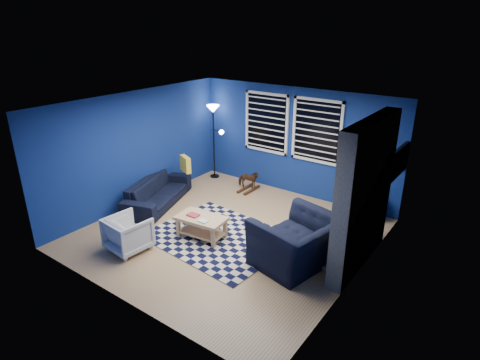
{
  "coord_description": "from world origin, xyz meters",
  "views": [
    {
      "loc": [
        4.19,
        -5.41,
        3.86
      ],
      "look_at": [
        0.05,
        0.3,
        1.03
      ],
      "focal_mm": 30.0,
      "sensor_mm": 36.0,
      "label": 1
    }
  ],
  "objects_px": {
    "sofa": "(158,192)",
    "armchair_big": "(297,242)",
    "coffee_table": "(201,223)",
    "cabinet": "(368,207)",
    "rocking_horse": "(248,180)",
    "floor_lamp": "(214,119)",
    "tv": "(398,162)",
    "armchair_bent": "(128,233)"
  },
  "relations": [
    {
      "from": "rocking_horse",
      "to": "floor_lamp",
      "type": "height_order",
      "value": "floor_lamp"
    },
    {
      "from": "armchair_bent",
      "to": "tv",
      "type": "bearing_deg",
      "value": -130.03
    },
    {
      "from": "floor_lamp",
      "to": "coffee_table",
      "type": "bearing_deg",
      "value": -55.28
    },
    {
      "from": "rocking_horse",
      "to": "coffee_table",
      "type": "xyz_separation_m",
      "value": [
        0.58,
        -2.39,
        0.03
      ]
    },
    {
      "from": "coffee_table",
      "to": "rocking_horse",
      "type": "bearing_deg",
      "value": 103.75
    },
    {
      "from": "sofa",
      "to": "armchair_big",
      "type": "distance_m",
      "value": 3.67
    },
    {
      "from": "coffee_table",
      "to": "floor_lamp",
      "type": "height_order",
      "value": "floor_lamp"
    },
    {
      "from": "tv",
      "to": "cabinet",
      "type": "height_order",
      "value": "tv"
    },
    {
      "from": "rocking_horse",
      "to": "floor_lamp",
      "type": "bearing_deg",
      "value": 55.15
    },
    {
      "from": "armchair_big",
      "to": "coffee_table",
      "type": "xyz_separation_m",
      "value": [
        -1.87,
        -0.26,
        -0.11
      ]
    },
    {
      "from": "rocking_horse",
      "to": "floor_lamp",
      "type": "relative_size",
      "value": 0.27
    },
    {
      "from": "sofa",
      "to": "floor_lamp",
      "type": "relative_size",
      "value": 1.05
    },
    {
      "from": "sofa",
      "to": "armchair_bent",
      "type": "bearing_deg",
      "value": -168.2
    },
    {
      "from": "rocking_horse",
      "to": "cabinet",
      "type": "distance_m",
      "value": 2.85
    },
    {
      "from": "tv",
      "to": "sofa",
      "type": "relative_size",
      "value": 0.5
    },
    {
      "from": "armchair_bent",
      "to": "rocking_horse",
      "type": "bearing_deg",
      "value": -88.05
    },
    {
      "from": "sofa",
      "to": "coffee_table",
      "type": "xyz_separation_m",
      "value": [
        1.79,
        -0.57,
        0.03
      ]
    },
    {
      "from": "sofa",
      "to": "floor_lamp",
      "type": "height_order",
      "value": "floor_lamp"
    },
    {
      "from": "armchair_big",
      "to": "cabinet",
      "type": "height_order",
      "value": "armchair_big"
    },
    {
      "from": "armchair_big",
      "to": "floor_lamp",
      "type": "height_order",
      "value": "floor_lamp"
    },
    {
      "from": "sofa",
      "to": "armchair_big",
      "type": "relative_size",
      "value": 1.5
    },
    {
      "from": "tv",
      "to": "floor_lamp",
      "type": "height_order",
      "value": "floor_lamp"
    },
    {
      "from": "cabinet",
      "to": "floor_lamp",
      "type": "bearing_deg",
      "value": 160.83
    },
    {
      "from": "armchair_bent",
      "to": "sofa",
      "type": "bearing_deg",
      "value": -53.43
    },
    {
      "from": "sofa",
      "to": "armchair_bent",
      "type": "distance_m",
      "value": 1.92
    },
    {
      "from": "armchair_bent",
      "to": "rocking_horse",
      "type": "relative_size",
      "value": 1.37
    },
    {
      "from": "rocking_horse",
      "to": "coffee_table",
      "type": "bearing_deg",
      "value": 169.59
    },
    {
      "from": "tv",
      "to": "armchair_big",
      "type": "distance_m",
      "value": 2.54
    },
    {
      "from": "armchair_big",
      "to": "armchair_bent",
      "type": "xyz_separation_m",
      "value": [
        -2.66,
        -1.33,
        -0.11
      ]
    },
    {
      "from": "coffee_table",
      "to": "tv",
      "type": "bearing_deg",
      "value": 41.41
    },
    {
      "from": "armchair_big",
      "to": "tv",
      "type": "bearing_deg",
      "value": 170.23
    },
    {
      "from": "armchair_big",
      "to": "floor_lamp",
      "type": "xyz_separation_m",
      "value": [
        -3.68,
        2.36,
        1.12
      ]
    },
    {
      "from": "armchair_bent",
      "to": "floor_lamp",
      "type": "distance_m",
      "value": 4.02
    },
    {
      "from": "coffee_table",
      "to": "cabinet",
      "type": "relative_size",
      "value": 1.5
    },
    {
      "from": "cabinet",
      "to": "armchair_big",
      "type": "bearing_deg",
      "value": -119.05
    },
    {
      "from": "sofa",
      "to": "tv",
      "type": "bearing_deg",
      "value": -87.19
    },
    {
      "from": "armchair_bent",
      "to": "floor_lamp",
      "type": "height_order",
      "value": "floor_lamp"
    },
    {
      "from": "tv",
      "to": "sofa",
      "type": "height_order",
      "value": "tv"
    },
    {
      "from": "sofa",
      "to": "rocking_horse",
      "type": "relative_size",
      "value": 3.89
    },
    {
      "from": "tv",
      "to": "armchair_big",
      "type": "relative_size",
      "value": 0.75
    },
    {
      "from": "rocking_horse",
      "to": "cabinet",
      "type": "relative_size",
      "value": 0.78
    },
    {
      "from": "rocking_horse",
      "to": "floor_lamp",
      "type": "xyz_separation_m",
      "value": [
        -1.23,
        0.23,
        1.27
      ]
    }
  ]
}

